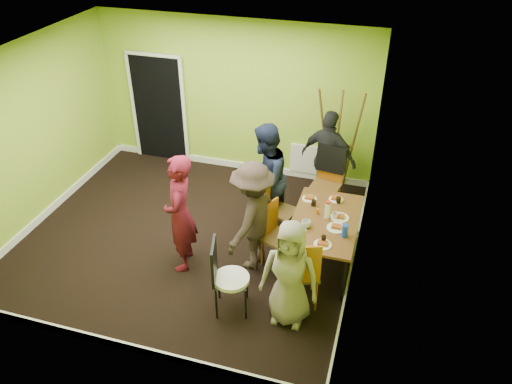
# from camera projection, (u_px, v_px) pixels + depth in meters

# --- Properties ---
(ground) EXTENTS (5.00, 5.00, 0.00)m
(ground) POSITION_uv_depth(u_px,v_px,m) (191.00, 236.00, 7.75)
(ground) COLOR black
(ground) RESTS_ON ground
(room_walls) EXTENTS (5.04, 4.54, 2.82)m
(room_walls) POSITION_uv_depth(u_px,v_px,m) (186.00, 181.00, 7.25)
(room_walls) COLOR #93C031
(room_walls) RESTS_ON ground
(dining_table) EXTENTS (0.90, 1.50, 0.75)m
(dining_table) POSITION_uv_depth(u_px,v_px,m) (325.00, 223.00, 6.87)
(dining_table) COLOR black
(dining_table) RESTS_ON ground
(chair_left_far) EXTENTS (0.48, 0.48, 0.95)m
(chair_left_far) POSITION_uv_depth(u_px,v_px,m) (278.00, 205.00, 7.53)
(chair_left_far) COLOR #C56B12
(chair_left_far) RESTS_ON ground
(chair_left_near) EXTENTS (0.53, 0.53, 0.97)m
(chair_left_near) POSITION_uv_depth(u_px,v_px,m) (275.00, 231.00, 6.96)
(chair_left_near) COLOR #C56B12
(chair_left_near) RESTS_ON ground
(chair_back_end) EXTENTS (0.54, 0.62, 1.14)m
(chair_back_end) POSITION_uv_depth(u_px,v_px,m) (330.00, 166.00, 7.98)
(chair_back_end) COLOR #C56B12
(chair_back_end) RESTS_ON ground
(chair_front_end) EXTENTS (0.56, 0.56, 1.07)m
(chair_front_end) POSITION_uv_depth(u_px,v_px,m) (302.00, 270.00, 6.20)
(chair_front_end) COLOR #C56B12
(chair_front_end) RESTS_ON ground
(chair_bentwood) EXTENTS (0.51, 0.50, 1.05)m
(chair_bentwood) POSITION_uv_depth(u_px,v_px,m) (225.00, 274.00, 6.18)
(chair_bentwood) COLOR black
(chair_bentwood) RESTS_ON ground
(easel) EXTENTS (0.77, 0.72, 1.91)m
(easel) POSITION_uv_depth(u_px,v_px,m) (338.00, 143.00, 8.34)
(easel) COLOR brown
(easel) RESTS_ON ground
(plate_near_left) EXTENTS (0.21, 0.21, 0.01)m
(plate_near_left) POSITION_uv_depth(u_px,v_px,m) (309.00, 199.00, 7.27)
(plate_near_left) COLOR white
(plate_near_left) RESTS_ON dining_table
(plate_near_right) EXTENTS (0.27, 0.27, 0.01)m
(plate_near_right) POSITION_uv_depth(u_px,v_px,m) (297.00, 230.00, 6.64)
(plate_near_right) COLOR white
(plate_near_right) RESTS_ON dining_table
(plate_far_back) EXTENTS (0.21, 0.21, 0.01)m
(plate_far_back) POSITION_uv_depth(u_px,v_px,m) (336.00, 199.00, 7.25)
(plate_far_back) COLOR white
(plate_far_back) RESTS_ON dining_table
(plate_far_front) EXTENTS (0.23, 0.23, 0.01)m
(plate_far_front) POSITION_uv_depth(u_px,v_px,m) (323.00, 245.00, 6.38)
(plate_far_front) COLOR white
(plate_far_front) RESTS_ON dining_table
(plate_wall_back) EXTENTS (0.25, 0.25, 0.01)m
(plate_wall_back) POSITION_uv_depth(u_px,v_px,m) (340.00, 218.00, 6.87)
(plate_wall_back) COLOR white
(plate_wall_back) RESTS_ON dining_table
(plate_wall_front) EXTENTS (0.26, 0.26, 0.01)m
(plate_wall_front) POSITION_uv_depth(u_px,v_px,m) (336.00, 228.00, 6.68)
(plate_wall_front) COLOR white
(plate_wall_front) RESTS_ON dining_table
(thermos) EXTENTS (0.07, 0.07, 0.24)m
(thermos) POSITION_uv_depth(u_px,v_px,m) (327.00, 210.00, 6.82)
(thermos) COLOR white
(thermos) RESTS_ON dining_table
(blue_bottle) EXTENTS (0.08, 0.08, 0.19)m
(blue_bottle) POSITION_uv_depth(u_px,v_px,m) (345.00, 231.00, 6.48)
(blue_bottle) COLOR blue
(blue_bottle) RESTS_ON dining_table
(orange_bottle) EXTENTS (0.04, 0.04, 0.08)m
(orange_bottle) POSITION_uv_depth(u_px,v_px,m) (317.00, 211.00, 6.94)
(orange_bottle) COLOR #C56B12
(orange_bottle) RESTS_ON dining_table
(glass_mid) EXTENTS (0.07, 0.07, 0.08)m
(glass_mid) POSITION_uv_depth(u_px,v_px,m) (314.00, 203.00, 7.11)
(glass_mid) COLOR black
(glass_mid) RESTS_ON dining_table
(glass_back) EXTENTS (0.07, 0.07, 0.09)m
(glass_back) POSITION_uv_depth(u_px,v_px,m) (338.00, 200.00, 7.17)
(glass_back) COLOR black
(glass_back) RESTS_ON dining_table
(glass_front) EXTENTS (0.06, 0.06, 0.10)m
(glass_front) POSITION_uv_depth(u_px,v_px,m) (324.00, 239.00, 6.40)
(glass_front) COLOR black
(glass_front) RESTS_ON dining_table
(cup_a) EXTENTS (0.13, 0.13, 0.10)m
(cup_a) POSITION_uv_depth(u_px,v_px,m) (306.00, 224.00, 6.68)
(cup_a) COLOR white
(cup_a) RESTS_ON dining_table
(cup_b) EXTENTS (0.09, 0.09, 0.09)m
(cup_b) POSITION_uv_depth(u_px,v_px,m) (335.00, 215.00, 6.85)
(cup_b) COLOR white
(cup_b) RESTS_ON dining_table
(person_standing) EXTENTS (0.58, 0.73, 1.75)m
(person_standing) POSITION_uv_depth(u_px,v_px,m) (180.00, 214.00, 6.75)
(person_standing) COLOR #570F1D
(person_standing) RESTS_ON ground
(person_left_far) EXTENTS (0.70, 0.88, 1.75)m
(person_left_far) POSITION_uv_depth(u_px,v_px,m) (265.00, 179.00, 7.50)
(person_left_far) COLOR #161D38
(person_left_far) RESTS_ON ground
(person_left_near) EXTENTS (0.84, 1.18, 1.64)m
(person_left_near) POSITION_uv_depth(u_px,v_px,m) (253.00, 217.00, 6.78)
(person_left_near) COLOR #2F231F
(person_left_near) RESTS_ON ground
(person_back_end) EXTENTS (1.04, 0.67, 1.65)m
(person_back_end) POSITION_uv_depth(u_px,v_px,m) (328.00, 159.00, 8.14)
(person_back_end) COLOR black
(person_back_end) RESTS_ON ground
(person_front_end) EXTENTS (0.73, 0.48, 1.46)m
(person_front_end) POSITION_uv_depth(u_px,v_px,m) (290.00, 274.00, 5.95)
(person_front_end) COLOR gray
(person_front_end) RESTS_ON ground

